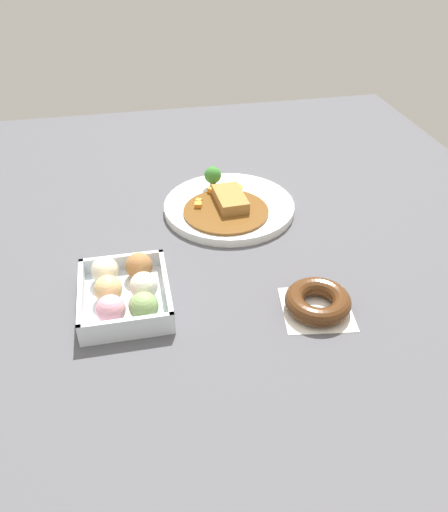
{
  "coord_description": "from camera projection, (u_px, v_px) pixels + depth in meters",
  "views": [
    {
      "loc": [
        0.8,
        -0.06,
        0.59
      ],
      "look_at": [
        0.06,
        0.09,
        0.03
      ],
      "focal_mm": 35.68,
      "sensor_mm": 36.0,
      "label": 1
    }
  ],
  "objects": [
    {
      "name": "ground_plane",
      "position": [
        172.0,
        257.0,
        0.99
      ],
      "size": [
        1.6,
        1.6,
        0.0
      ],
      "primitive_type": "plane",
      "color": "#4C4C51"
    },
    {
      "name": "curry_plate",
      "position": [
        228.0,
        205.0,
        1.12
      ],
      "size": [
        0.29,
        0.29,
        0.07
      ],
      "color": "white",
      "rests_on": "ground_plane"
    },
    {
      "name": "donut_box",
      "position": [
        125.0,
        292.0,
        0.87
      ],
      "size": [
        0.18,
        0.15,
        0.06
      ],
      "color": "silver",
      "rests_on": "ground_plane"
    },
    {
      "name": "chocolate_ring_donut",
      "position": [
        318.0,
        302.0,
        0.86
      ],
      "size": [
        0.13,
        0.13,
        0.03
      ],
      "color": "white",
      "rests_on": "ground_plane"
    }
  ]
}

